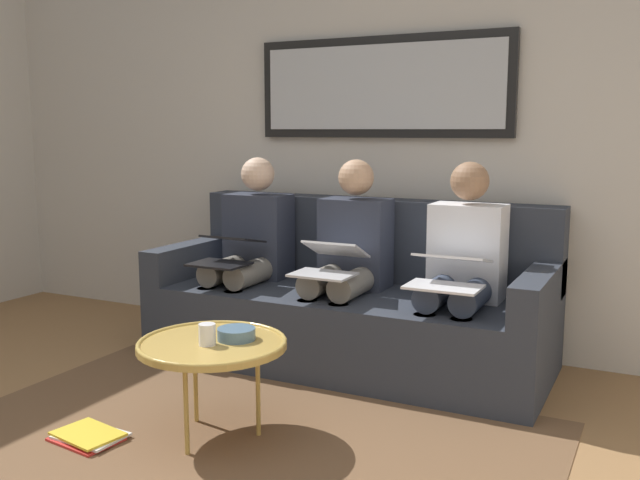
% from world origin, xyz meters
% --- Properties ---
extents(wall_rear, '(6.00, 0.12, 2.60)m').
position_xyz_m(wall_rear, '(0.00, -2.60, 1.30)').
color(wall_rear, beige).
rests_on(wall_rear, ground_plane).
extents(area_rug, '(2.60, 1.80, 0.01)m').
position_xyz_m(area_rug, '(0.00, -0.85, 0.00)').
color(area_rug, brown).
rests_on(area_rug, ground_plane).
extents(couch, '(2.20, 0.90, 0.90)m').
position_xyz_m(couch, '(0.00, -2.12, 0.31)').
color(couch, '#2D333D').
rests_on(couch, ground_plane).
extents(framed_mirror, '(1.58, 0.05, 0.59)m').
position_xyz_m(framed_mirror, '(0.00, -2.51, 1.55)').
color(framed_mirror, black).
extents(coffee_table, '(0.63, 0.63, 0.43)m').
position_xyz_m(coffee_table, '(0.11, -0.90, 0.41)').
color(coffee_table, tan).
rests_on(coffee_table, ground_plane).
extents(cup, '(0.07, 0.07, 0.09)m').
position_xyz_m(cup, '(0.10, -0.86, 0.47)').
color(cup, silver).
rests_on(cup, coffee_table).
extents(bowl, '(0.16, 0.16, 0.05)m').
position_xyz_m(bowl, '(0.03, -0.98, 0.45)').
color(bowl, slate).
rests_on(bowl, coffee_table).
extents(person_left, '(0.38, 0.58, 1.14)m').
position_xyz_m(person_left, '(-0.64, -2.05, 0.61)').
color(person_left, silver).
rests_on(person_left, couch).
extents(laptop_white, '(0.35, 0.36, 0.15)m').
position_xyz_m(laptop_white, '(-0.64, -1.81, 0.63)').
color(laptop_white, white).
extents(person_middle, '(0.38, 0.58, 1.14)m').
position_xyz_m(person_middle, '(0.00, -2.05, 0.61)').
color(person_middle, '#2D3342').
rests_on(person_middle, couch).
extents(laptop_silver, '(0.31, 0.38, 0.17)m').
position_xyz_m(laptop_silver, '(0.00, -1.82, 0.63)').
color(laptop_silver, silver).
extents(person_right, '(0.38, 0.58, 1.14)m').
position_xyz_m(person_right, '(0.64, -2.05, 0.61)').
color(person_right, '#2D3342').
rests_on(person_right, couch).
extents(laptop_black, '(0.31, 0.38, 0.16)m').
position_xyz_m(laptop_black, '(0.64, -1.81, 0.63)').
color(laptop_black, black).
extents(magazine_stack, '(0.31, 0.25, 0.03)m').
position_xyz_m(magazine_stack, '(0.56, -0.63, 0.02)').
color(magazine_stack, red).
rests_on(magazine_stack, ground_plane).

